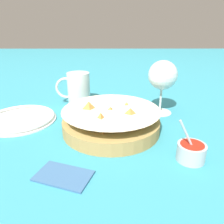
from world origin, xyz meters
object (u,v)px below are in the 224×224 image
wine_glass (164,77)px  beer_mug (80,90)px  sauce_cup (193,151)px  side_plate (22,119)px  food_basket (112,121)px

wine_glass → beer_mug: wine_glass is taller
sauce_cup → side_plate: 0.49m
sauce_cup → food_basket: bearing=-38.7°
beer_mug → side_plate: size_ratio=0.58×
beer_mug → food_basket: bearing=118.0°
food_basket → side_plate: bearing=-13.6°
wine_glass → side_plate: size_ratio=0.81×
side_plate → food_basket: bearing=166.4°
food_basket → side_plate: 0.28m
wine_glass → beer_mug: size_ratio=1.39×
side_plate → sauce_cup: bearing=155.3°
food_basket → sauce_cup: size_ratio=2.74×
sauce_cup → beer_mug: size_ratio=0.77×
beer_mug → side_plate: (0.16, 0.15, -0.05)m
beer_mug → sauce_cup: bearing=129.0°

